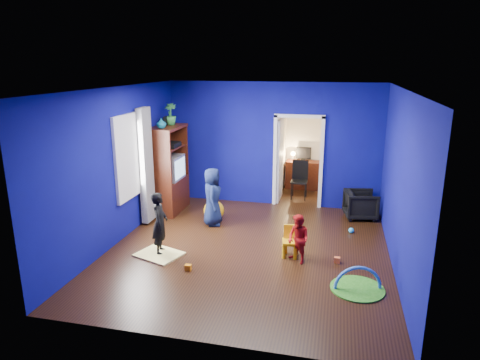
% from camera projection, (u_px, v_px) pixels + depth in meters
% --- Properties ---
extents(floor, '(5.00, 5.50, 0.01)m').
position_uv_depth(floor, '(248.00, 250.00, 7.83)').
color(floor, black).
rests_on(floor, ground).
extents(ceiling, '(5.00, 5.50, 0.01)m').
position_uv_depth(ceiling, '(249.00, 89.00, 7.06)').
color(ceiling, white).
rests_on(ceiling, wall_back).
extents(wall_back, '(5.00, 0.02, 2.90)m').
position_uv_depth(wall_back, '(273.00, 145.00, 10.03)').
color(wall_back, '#0A0968').
rests_on(wall_back, floor).
extents(wall_front, '(5.00, 0.02, 2.90)m').
position_uv_depth(wall_front, '(199.00, 233.00, 4.87)').
color(wall_front, '#0A0968').
rests_on(wall_front, floor).
extents(wall_left, '(0.02, 5.50, 2.90)m').
position_uv_depth(wall_left, '(118.00, 166.00, 7.99)').
color(wall_left, '#0A0968').
rests_on(wall_left, floor).
extents(wall_right, '(0.02, 5.50, 2.90)m').
position_uv_depth(wall_right, '(400.00, 182.00, 6.91)').
color(wall_right, '#0A0968').
rests_on(wall_right, floor).
extents(alcove, '(1.00, 1.75, 2.50)m').
position_uv_depth(alcove, '(302.00, 147.00, 10.78)').
color(alcove, silver).
rests_on(alcove, floor).
extents(armchair, '(0.78, 0.77, 0.61)m').
position_uv_depth(armchair, '(361.00, 205.00, 9.37)').
color(armchair, black).
rests_on(armchair, floor).
extents(child_black, '(0.36, 0.47, 1.14)m').
position_uv_depth(child_black, '(160.00, 223.00, 7.57)').
color(child_black, black).
rests_on(child_black, floor).
extents(child_navy, '(0.52, 0.67, 1.23)m').
position_uv_depth(child_navy, '(212.00, 197.00, 8.91)').
color(child_navy, '#10163D').
rests_on(child_navy, floor).
extents(toddler_red, '(0.52, 0.52, 0.85)m').
position_uv_depth(toddler_red, '(298.00, 239.00, 7.25)').
color(toddler_red, red).
rests_on(toddler_red, floor).
extents(vase, '(0.24, 0.24, 0.22)m').
position_uv_depth(vase, '(161.00, 123.00, 9.10)').
color(vase, '#0D6A6F').
rests_on(vase, tv_armoire).
extents(potted_plant, '(0.32, 0.32, 0.48)m').
position_uv_depth(potted_plant, '(170.00, 114.00, 9.56)').
color(potted_plant, '#308438').
rests_on(potted_plant, tv_armoire).
extents(tv_armoire, '(0.58, 1.14, 1.96)m').
position_uv_depth(tv_armoire, '(169.00, 169.00, 9.68)').
color(tv_armoire, '#3C120A').
rests_on(tv_armoire, floor).
extents(crt_tv, '(0.46, 0.70, 0.54)m').
position_uv_depth(crt_tv, '(170.00, 168.00, 9.66)').
color(crt_tv, silver).
rests_on(crt_tv, tv_armoire).
extents(yellow_blanket, '(0.91, 0.81, 0.03)m').
position_uv_depth(yellow_blanket, '(159.00, 254.00, 7.62)').
color(yellow_blanket, '#F2E07A').
rests_on(yellow_blanket, floor).
extents(hopper_ball, '(0.44, 0.44, 0.44)m').
position_uv_depth(hopper_ball, '(214.00, 210.00, 9.26)').
color(hopper_ball, yellow).
rests_on(hopper_ball, floor).
extents(kid_chair, '(0.32, 0.32, 0.50)m').
position_uv_depth(kid_chair, '(290.00, 243.00, 7.52)').
color(kid_chair, yellow).
rests_on(kid_chair, floor).
extents(play_mat, '(0.81, 0.81, 0.02)m').
position_uv_depth(play_mat, '(357.00, 289.00, 6.48)').
color(play_mat, '#4B9F24').
rests_on(play_mat, floor).
extents(toy_arch, '(0.72, 0.22, 0.73)m').
position_uv_depth(toy_arch, '(357.00, 288.00, 6.47)').
color(toy_arch, '#3F8CD8').
rests_on(toy_arch, floor).
extents(window_left, '(0.03, 0.95, 1.55)m').
position_uv_depth(window_left, '(127.00, 157.00, 8.29)').
color(window_left, white).
rests_on(window_left, wall_left).
extents(curtain, '(0.14, 0.42, 2.40)m').
position_uv_depth(curtain, '(146.00, 166.00, 8.86)').
color(curtain, slate).
rests_on(curtain, floor).
extents(doorway, '(1.16, 0.10, 2.10)m').
position_uv_depth(doorway, '(298.00, 163.00, 10.01)').
color(doorway, white).
rests_on(doorway, floor).
extents(study_desk, '(0.88, 0.44, 0.75)m').
position_uv_depth(study_desk, '(302.00, 175.00, 11.61)').
color(study_desk, '#3D140A').
rests_on(study_desk, floor).
extents(desk_monitor, '(0.40, 0.05, 0.32)m').
position_uv_depth(desk_monitor, '(304.00, 153.00, 11.57)').
color(desk_monitor, black).
rests_on(desk_monitor, study_desk).
extents(desk_lamp, '(0.14, 0.14, 0.14)m').
position_uv_depth(desk_lamp, '(293.00, 154.00, 11.58)').
color(desk_lamp, '#FFD88C').
rests_on(desk_lamp, study_desk).
extents(folding_chair, '(0.40, 0.40, 0.92)m').
position_uv_depth(folding_chair, '(299.00, 181.00, 10.68)').
color(folding_chair, black).
rests_on(folding_chair, floor).
extents(book_shelf, '(0.88, 0.24, 0.04)m').
position_uv_depth(book_shelf, '(305.00, 113.00, 11.27)').
color(book_shelf, white).
rests_on(book_shelf, study_desk).
extents(toy_0, '(0.10, 0.08, 0.10)m').
position_uv_depth(toy_0, '(337.00, 260.00, 7.33)').
color(toy_0, orange).
rests_on(toy_0, floor).
extents(toy_1, '(0.11, 0.11, 0.11)m').
position_uv_depth(toy_1, '(351.00, 230.00, 8.61)').
color(toy_1, '#27A4DF').
rests_on(toy_1, floor).
extents(toy_2, '(0.10, 0.08, 0.10)m').
position_uv_depth(toy_2, '(188.00, 267.00, 7.06)').
color(toy_2, orange).
rests_on(toy_2, floor).
extents(toy_3, '(0.11, 0.11, 0.11)m').
position_uv_depth(toy_3, '(295.00, 242.00, 8.03)').
color(toy_3, green).
rests_on(toy_3, floor).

